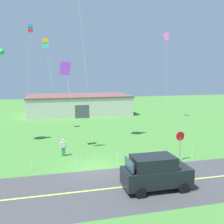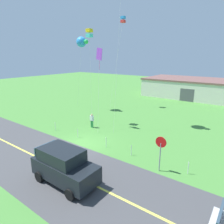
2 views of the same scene
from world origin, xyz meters
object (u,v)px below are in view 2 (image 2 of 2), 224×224
at_px(stop_sign, 161,147).
at_px(warehouse_distant, 195,88).
at_px(person_adult_near, 92,120).
at_px(kite_yellow_high, 82,42).
at_px(kite_orange_near, 123,20).
at_px(kite_pink_drift, 99,55).
at_px(car_suv_foreground, 64,166).
at_px(kite_red_low, 89,33).

xyz_separation_m(stop_sign, warehouse_distant, (-5.11, 28.59, -0.05)).
distance_m(person_adult_near, warehouse_distant, 25.24).
height_order(person_adult_near, kite_yellow_high, kite_yellow_high).
height_order(person_adult_near, warehouse_distant, warehouse_distant).
bearing_deg(kite_orange_near, kite_pink_drift, -70.80).
bearing_deg(kite_pink_drift, person_adult_near, -114.16).
height_order(stop_sign, kite_yellow_high, kite_yellow_high).
distance_m(stop_sign, warehouse_distant, 29.04).
bearing_deg(warehouse_distant, person_adult_near, -100.29).
bearing_deg(kite_yellow_high, car_suv_foreground, -49.97).
bearing_deg(person_adult_near, kite_red_low, -5.53).
relative_size(stop_sign, kite_pink_drift, 0.30).
bearing_deg(kite_yellow_high, kite_orange_near, 54.64).
xyz_separation_m(kite_yellow_high, warehouse_distant, (10.85, 19.45, -7.84)).
bearing_deg(car_suv_foreground, person_adult_near, 121.98).
bearing_deg(kite_orange_near, kite_red_low, -79.88).
distance_m(stop_sign, kite_orange_near, 21.73).
relative_size(kite_pink_drift, kite_orange_near, 0.65).
height_order(person_adult_near, kite_red_low, kite_red_low).
distance_m(stop_sign, person_adult_near, 10.37).
relative_size(kite_yellow_high, kite_orange_near, 0.78).
relative_size(car_suv_foreground, person_adult_near, 2.75).
bearing_deg(kite_orange_near, person_adult_near, -74.64).
relative_size(stop_sign, person_adult_near, 1.60).
distance_m(person_adult_near, kite_orange_near, 15.96).
xyz_separation_m(car_suv_foreground, kite_yellow_high, (-11.64, 13.86, 8.44)).
relative_size(car_suv_foreground, kite_orange_near, 0.33).
relative_size(person_adult_near, kite_red_low, 0.15).
distance_m(kite_red_low, kite_pink_drift, 2.85).
bearing_deg(warehouse_distant, kite_orange_near, -116.84).
xyz_separation_m(kite_yellow_high, kite_orange_near, (3.51, 4.94, 3.11)).
relative_size(car_suv_foreground, warehouse_distant, 0.24).
distance_m(car_suv_foreground, kite_pink_drift, 12.52).
bearing_deg(stop_sign, kite_orange_near, 131.46).
distance_m(person_adult_near, kite_pink_drift, 6.99).
distance_m(stop_sign, kite_red_low, 14.56).
bearing_deg(kite_red_low, warehouse_distant, 76.27).
relative_size(car_suv_foreground, kite_pink_drift, 0.51).
bearing_deg(stop_sign, kite_yellow_high, 150.19).
distance_m(stop_sign, kite_pink_drift, 11.93).
distance_m(car_suv_foreground, stop_sign, 6.42).
height_order(car_suv_foreground, warehouse_distant, warehouse_distant).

